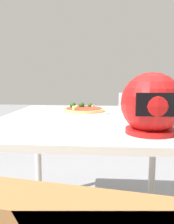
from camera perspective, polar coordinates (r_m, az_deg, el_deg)
name	(u,v)px	position (r m, az deg, el deg)	size (l,w,h in m)	color
dining_table	(91,132)	(1.31, 0.86, -4.92)	(1.01, 1.08, 0.74)	beige
pizza_plate	(84,112)	(1.46, -0.77, -0.06)	(0.31, 0.31, 0.01)	white
pizza	(83,109)	(1.46, -0.90, 0.69)	(0.26, 0.26, 0.05)	tan
motorcycle_helmet	(151,105)	(0.95, 15.37, 1.76)	(0.24, 0.24, 0.24)	#B21414
drinking_glass	(125,104)	(1.40, 9.13, 1.92)	(0.07, 0.07, 0.13)	silver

